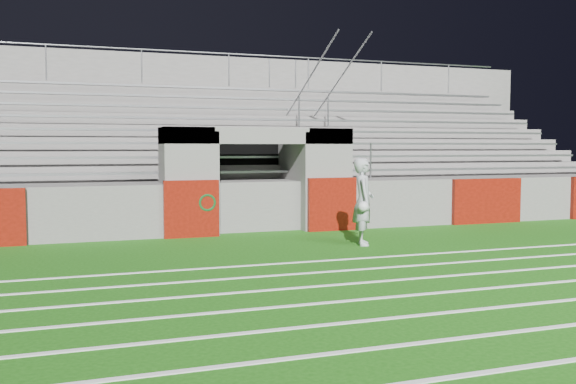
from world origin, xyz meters
name	(u,v)px	position (x,y,z in m)	size (l,w,h in m)	color
ground	(309,252)	(0.00, 0.00, 0.00)	(90.00, 90.00, 0.00)	#17530D
field_markings	(453,312)	(0.00, -5.00, 0.01)	(28.00, 8.09, 0.01)	white
stadium_structure	(216,167)	(0.00, 7.97, 1.49)	(26.00, 8.48, 5.42)	#64615F
goalkeeper_with_ball	(363,202)	(1.47, 0.53, 0.95)	(0.66, 0.82, 1.89)	#A7ABB0
hose_coil	(207,206)	(-1.43, 2.93, 0.73)	(0.54, 0.14, 0.62)	#0D4210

